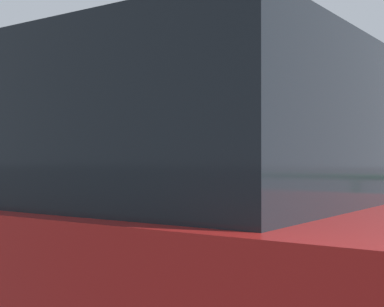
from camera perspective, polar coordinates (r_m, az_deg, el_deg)
sidewalk_curb at (r=5.72m, az=7.10°, el=-13.03°), size 36.00×3.20×0.13m
parking_meter at (r=4.30m, az=2.80°, el=-1.61°), size 0.18×0.20×1.48m
pedestrian_at_meter at (r=4.76m, az=-3.99°, el=-3.92°), size 0.63×0.51×1.58m
parked_sedan_red at (r=2.68m, az=-5.93°, el=-9.69°), size 4.64×1.91×1.76m
background_railing at (r=6.91m, az=13.07°, el=-4.42°), size 24.06×0.06×0.99m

